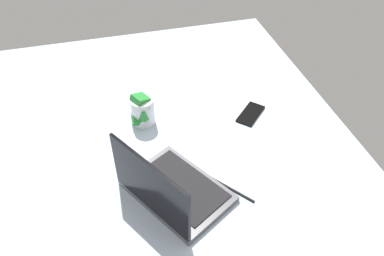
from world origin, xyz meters
TOP-DOWN VIEW (x-y plane):
  - bed_mattress at (0.00, 0.00)cm, footprint 180.00×140.00cm
  - laptop at (-20.32, 3.41)cm, footprint 40.11×36.56cm
  - snack_cup at (18.54, 5.56)cm, footprint 10.53×9.44cm
  - cell_phone at (12.13, -36.68)cm, footprint 14.69×14.73cm
  - charger_cable at (-22.40, -16.69)cm, footprint 13.74×10.97cm

SIDE VIEW (x-z plane):
  - bed_mattress at x=0.00cm, z-range 0.00..18.00cm
  - charger_cable at x=-22.40cm, z-range 18.00..18.60cm
  - cell_phone at x=12.13cm, z-range 18.00..18.80cm
  - laptop at x=-20.32cm, z-range 10.91..33.91cm
  - snack_cup at x=18.54cm, z-range 17.28..30.78cm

